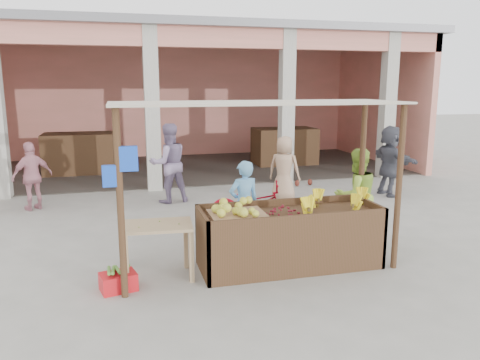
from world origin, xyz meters
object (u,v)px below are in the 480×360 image
object	(u,v)px
side_table	(157,234)
motorcycle	(253,204)
red_crate	(118,282)
vendor_blue	(244,201)
vendor_green	(356,193)
fruit_stall	(289,240)

from	to	relation	value
side_table	motorcycle	bearing A→B (deg)	49.85
red_crate	side_table	bearing A→B (deg)	13.34
vendor_blue	vendor_green	size ratio (longest dim) A/B	0.91
red_crate	vendor_green	world-z (taller)	vendor_green
fruit_stall	side_table	distance (m)	1.90
red_crate	vendor_blue	size ratio (longest dim) A/B	0.29
side_table	vendor_green	size ratio (longest dim) A/B	0.59
side_table	red_crate	bearing A→B (deg)	-148.48
vendor_blue	motorcycle	distance (m)	1.12
vendor_green	motorcycle	bearing A→B (deg)	-42.55
side_table	red_crate	xyz separation A→B (m)	(-0.54, -0.27, -0.51)
red_crate	motorcycle	bearing A→B (deg)	28.40
side_table	red_crate	distance (m)	0.79
motorcycle	vendor_green	bearing A→B (deg)	-114.14
red_crate	motorcycle	world-z (taller)	motorcycle
fruit_stall	side_table	world-z (taller)	fruit_stall
vendor_blue	motorcycle	world-z (taller)	vendor_blue
fruit_stall	vendor_blue	size ratio (longest dim) A/B	1.71
fruit_stall	motorcycle	size ratio (longest dim) A/B	1.54
side_table	vendor_green	bearing A→B (deg)	16.82
side_table	vendor_blue	size ratio (longest dim) A/B	0.65
fruit_stall	motorcycle	distance (m)	1.99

